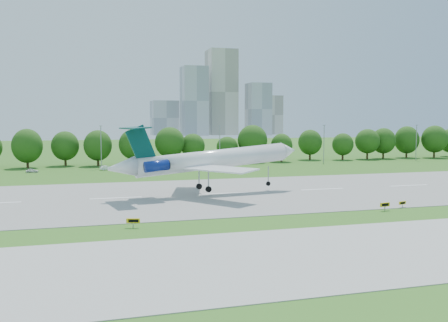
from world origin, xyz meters
TOP-DOWN VIEW (x-y plane):
  - ground at (0.00, 0.00)m, footprint 600.00×600.00m
  - runway at (0.00, 25.00)m, footprint 400.00×45.00m
  - taxiway at (0.00, -18.00)m, footprint 400.00×23.00m
  - tree_line at (0.00, 92.00)m, footprint 288.40×8.40m
  - light_poles at (-2.50, 82.00)m, footprint 175.90×0.25m
  - skyline at (100.16, 390.61)m, footprint 127.00×52.00m
  - airliner at (-4.13, 24.69)m, footprint 37.61×27.02m
  - taxi_sign_left at (-19.63, -0.10)m, footprint 1.72×0.69m
  - taxi_sign_centre at (18.24, 1.42)m, footprint 1.79×0.50m
  - taxi_sign_right at (22.48, 2.99)m, footprint 1.43×0.49m
  - service_vehicle_a at (-18.82, 77.10)m, footprint 3.89×2.15m
  - service_vehicle_b at (-37.99, 75.43)m, footprint 3.19×1.39m

SIDE VIEW (x-z plane):
  - ground at x=0.00m, z-range 0.00..0.00m
  - runway at x=0.00m, z-range 0.00..0.08m
  - taxiway at x=0.00m, z-range 0.00..0.08m
  - service_vehicle_b at x=-37.99m, z-range 0.00..1.07m
  - service_vehicle_a at x=-18.82m, z-range 0.00..1.21m
  - taxi_sign_right at x=22.48m, z-range 0.24..1.25m
  - taxi_sign_left at x=-19.63m, z-range 0.29..1.51m
  - taxi_sign_centre at x=18.24m, z-range 0.30..1.55m
  - tree_line at x=0.00m, z-range 0.99..11.39m
  - light_poles at x=-2.50m, z-range 0.24..12.43m
  - airliner at x=-4.13m, z-range 0.42..12.59m
  - skyline at x=100.16m, z-range -9.54..70.46m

